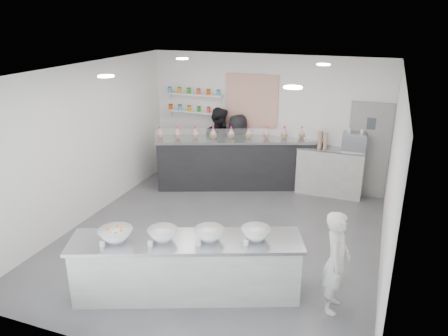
{
  "coord_description": "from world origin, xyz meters",
  "views": [
    {
      "loc": [
        2.52,
        -6.5,
        3.91
      ],
      "look_at": [
        -0.06,
        0.4,
        1.23
      ],
      "focal_mm": 35.0,
      "sensor_mm": 36.0,
      "label": 1
    }
  ],
  "objects_px": {
    "prep_counter": "(187,267)",
    "espresso_ledge": "(330,172)",
    "espresso_machine": "(354,142)",
    "woman_prep": "(336,262)",
    "back_bar": "(240,163)",
    "staff_right": "(238,149)",
    "staff_left": "(219,144)"
  },
  "relations": [
    {
      "from": "staff_left",
      "to": "back_bar",
      "type": "bearing_deg",
      "value": 174.24
    },
    {
      "from": "back_bar",
      "to": "staff_right",
      "type": "height_order",
      "value": "staff_right"
    },
    {
      "from": "espresso_ledge",
      "to": "woman_prep",
      "type": "xyz_separation_m",
      "value": [
        0.61,
        -4.03,
        0.2
      ]
    },
    {
      "from": "prep_counter",
      "to": "staff_right",
      "type": "bearing_deg",
      "value": 78.0
    },
    {
      "from": "woman_prep",
      "to": "espresso_ledge",
      "type": "bearing_deg",
      "value": 9.36
    },
    {
      "from": "espresso_machine",
      "to": "staff_left",
      "type": "height_order",
      "value": "staff_left"
    },
    {
      "from": "back_bar",
      "to": "staff_left",
      "type": "relative_size",
      "value": 2.11
    },
    {
      "from": "prep_counter",
      "to": "woman_prep",
      "type": "xyz_separation_m",
      "value": [
        2.01,
        0.4,
        0.29
      ]
    },
    {
      "from": "espresso_ledge",
      "to": "staff_left",
      "type": "height_order",
      "value": "staff_left"
    },
    {
      "from": "espresso_ledge",
      "to": "espresso_machine",
      "type": "distance_m",
      "value": 0.86
    },
    {
      "from": "back_bar",
      "to": "espresso_ledge",
      "type": "height_order",
      "value": "back_bar"
    },
    {
      "from": "espresso_machine",
      "to": "staff_right",
      "type": "height_order",
      "value": "staff_right"
    },
    {
      "from": "back_bar",
      "to": "prep_counter",
      "type": "bearing_deg",
      "value": -102.76
    },
    {
      "from": "espresso_ledge",
      "to": "staff_left",
      "type": "xyz_separation_m",
      "value": [
        -2.62,
        -0.02,
        0.36
      ]
    },
    {
      "from": "back_bar",
      "to": "staff_right",
      "type": "distance_m",
      "value": 0.37
    },
    {
      "from": "back_bar",
      "to": "staff_right",
      "type": "bearing_deg",
      "value": 97.2
    },
    {
      "from": "prep_counter",
      "to": "staff_left",
      "type": "xyz_separation_m",
      "value": [
        -1.22,
        4.41,
        0.45
      ]
    },
    {
      "from": "staff_right",
      "to": "espresso_machine",
      "type": "bearing_deg",
      "value": -161.47
    },
    {
      "from": "prep_counter",
      "to": "back_bar",
      "type": "height_order",
      "value": "back_bar"
    },
    {
      "from": "back_bar",
      "to": "staff_left",
      "type": "height_order",
      "value": "staff_left"
    },
    {
      "from": "woman_prep",
      "to": "staff_right",
      "type": "bearing_deg",
      "value": 35.28
    },
    {
      "from": "back_bar",
      "to": "woman_prep",
      "type": "bearing_deg",
      "value": -76.17
    },
    {
      "from": "prep_counter",
      "to": "espresso_ledge",
      "type": "bearing_deg",
      "value": 50.88
    },
    {
      "from": "espresso_machine",
      "to": "woman_prep",
      "type": "bearing_deg",
      "value": -87.89
    },
    {
      "from": "espresso_ledge",
      "to": "staff_right",
      "type": "bearing_deg",
      "value": -179.4
    },
    {
      "from": "staff_left",
      "to": "staff_right",
      "type": "bearing_deg",
      "value": -163.47
    },
    {
      "from": "espresso_ledge",
      "to": "back_bar",
      "type": "bearing_deg",
      "value": -172.28
    },
    {
      "from": "back_bar",
      "to": "espresso_ledge",
      "type": "relative_size",
      "value": 2.61
    },
    {
      "from": "prep_counter",
      "to": "woman_prep",
      "type": "distance_m",
      "value": 2.07
    },
    {
      "from": "espresso_machine",
      "to": "staff_left",
      "type": "bearing_deg",
      "value": -179.58
    },
    {
      "from": "espresso_machine",
      "to": "staff_right",
      "type": "relative_size",
      "value": 0.3
    },
    {
      "from": "back_bar",
      "to": "woman_prep",
      "type": "xyz_separation_m",
      "value": [
        2.62,
        -3.76,
        0.15
      ]
    }
  ]
}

